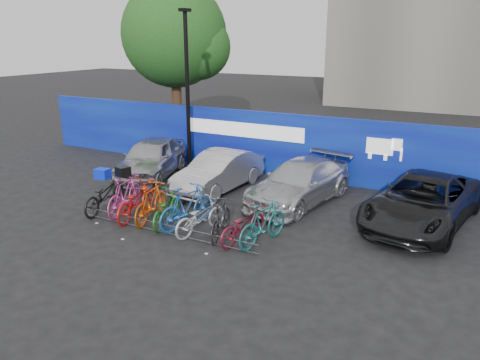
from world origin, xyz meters
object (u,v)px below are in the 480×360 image
Objects in this scene: bike_rack at (165,229)px; bike_5 at (187,207)px; lamppost at (187,86)px; car_1 at (219,171)px; tree at (179,37)px; car_2 at (300,183)px; car_0 at (151,158)px; bike_2 at (136,200)px; bike_4 at (166,208)px; car_3 at (423,201)px; bike_1 at (125,195)px; bike_6 at (200,217)px; bike_3 at (151,202)px; bike_8 at (243,225)px; bike_7 at (221,219)px; bike_0 at (104,195)px; bike_9 at (263,223)px.

bike_5 reaches higher than bike_rack.
lamppost reaches higher than car_1.
tree is 1.71× the size of car_2.
car_0 is 5.99m from car_2.
bike_4 is (1.08, -0.00, -0.06)m from bike_2.
bike_1 is (-8.00, -3.21, -0.10)m from car_3.
car_1 reaches higher than bike_6.
bike_3 is 1.05× the size of bike_8.
car_1 is 2.36× the size of bike_7.
bike_6 is (2.29, -0.09, -0.06)m from bike_2.
bike_0 is 1.10× the size of bike_4.
bike_7 is (8.19, -10.11, -4.56)m from tree.
bike_rack is 2.95× the size of bike_9.
car_3 is 5.70m from bike_7.
car_3 is 2.54× the size of bike_1.
car_1 is 2.22× the size of bike_4.
car_0 is 5.29m from bike_5.
car_1 is 6.64m from car_3.
car_3 is 2.64× the size of bike_9.
bike_9 is (5.78, -5.33, -2.70)m from lamppost.
car_0 is at bearing -28.03° from bike_5.
bike_5 is at bearing 174.61° from bike_3.
car_0 reaches higher than bike_5.
bike_8 is at bearing 166.09° from bike_1.
car_0 reaches higher than bike_6.
lamppost is at bearing -34.23° from bike_8.
lamppost is at bearing 171.01° from car_2.
car_0 is 2.13× the size of bike_5.
bike_6 is (0.80, 0.51, 0.31)m from bike_rack.
bike_9 is (1.17, 0.13, 0.06)m from bike_7.
bike_9 is (4.07, 0.07, 0.04)m from bike_2.
bike_2 is (2.23, -3.58, -0.20)m from car_0.
car_1 reaches higher than bike_7.
bike_4 is 2.47m from bike_8.
bike_5 is at bearing -54.79° from tree.
bike_3 is at bearing 173.13° from bike_0.
car_0 is 9.71m from car_3.
car_2 is at bearing -142.47° from bike_3.
car_0 is 2.55× the size of bike_7.
bike_3 reaches higher than bike_6.
tree is 12.98m from bike_5.
tree reaches higher than car_0.
bike_6 is at bearing 174.35° from bike_5.
car_1 is at bearing -170.78° from car_3.
bike_0 is at bearing -134.35° from car_2.
bike_7 is (1.16, -0.15, -0.10)m from bike_5.
lamppost reaches higher than bike_2.
bike_4 is 1.06× the size of bike_7.
bike_5 reaches higher than bike_4.
lamppost reaches higher than bike_7.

